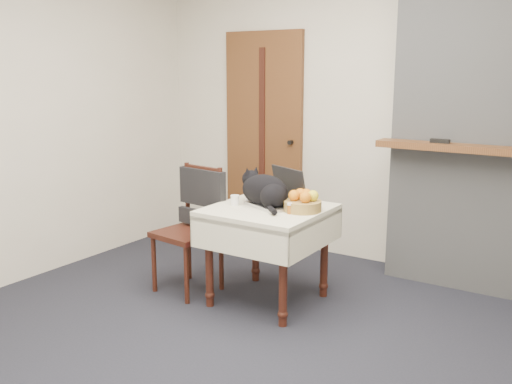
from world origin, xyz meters
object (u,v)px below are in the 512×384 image
(door, at_px, (264,140))
(side_table, at_px, (268,223))
(laptop, at_px, (279,196))
(fruit_basket, at_px, (303,202))
(cream_jar, at_px, (235,200))
(pill_bottle, at_px, (290,208))
(cat, at_px, (265,191))
(chair, at_px, (196,211))

(door, relative_size, side_table, 2.56)
(laptop, xyz_separation_m, fruit_basket, (0.22, -0.05, -0.01))
(door, xyz_separation_m, cream_jar, (0.58, -1.31, -0.26))
(laptop, height_order, pill_bottle, laptop)
(pill_bottle, bearing_deg, cat, 159.67)
(pill_bottle, bearing_deg, chair, 178.95)
(door, height_order, cream_jar, door)
(door, relative_size, pill_bottle, 26.70)
(laptop, xyz_separation_m, pill_bottle, (0.18, -0.17, -0.03))
(pill_bottle, xyz_separation_m, fruit_basket, (0.04, 0.12, 0.02))
(cream_jar, xyz_separation_m, fruit_basket, (0.49, 0.11, 0.02))
(cat, distance_m, fruit_basket, 0.29)
(door, height_order, fruit_basket, door)
(cream_jar, bearing_deg, side_table, 14.38)
(side_table, height_order, pill_bottle, pill_bottle)
(door, relative_size, chair, 2.11)
(cream_jar, relative_size, chair, 0.08)
(side_table, relative_size, cat, 1.64)
(side_table, bearing_deg, fruit_basket, 10.57)
(fruit_basket, height_order, chair, chair)
(pill_bottle, height_order, chair, chair)
(fruit_basket, bearing_deg, pill_bottle, -106.37)
(cat, xyz_separation_m, chair, (-0.57, -0.08, -0.21))
(side_table, bearing_deg, laptop, 71.00)
(cream_jar, xyz_separation_m, chair, (-0.36, 0.00, -0.13))
(cat, relative_size, fruit_basket, 1.83)
(side_table, bearing_deg, door, 123.40)
(laptop, height_order, fruit_basket, laptop)
(laptop, distance_m, pill_bottle, 0.25)
(chair, bearing_deg, door, 106.93)
(cat, height_order, pill_bottle, cat)
(cat, relative_size, cream_jar, 6.67)
(cat, bearing_deg, cream_jar, -134.85)
(door, xyz_separation_m, side_table, (0.83, -1.25, -0.41))
(door, height_order, laptop, door)
(cream_jar, height_order, chair, chair)
(laptop, bearing_deg, cat, -109.05)
(door, xyz_separation_m, pill_bottle, (1.04, -1.33, -0.26))
(cat, distance_m, cream_jar, 0.23)
(cream_jar, bearing_deg, cat, 21.67)
(side_table, bearing_deg, cream_jar, -165.62)
(door, xyz_separation_m, laptop, (0.86, -1.16, -0.23))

